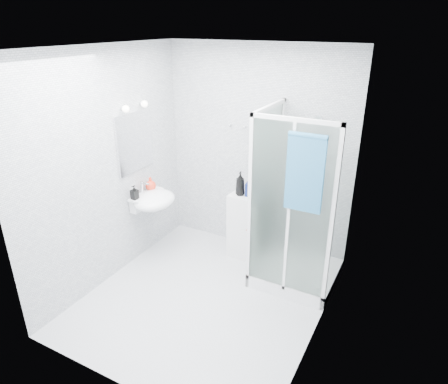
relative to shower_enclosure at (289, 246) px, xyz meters
The scene contains 12 objects.
room 1.33m from the shower_enclosure, 131.13° to the right, with size 2.40×2.60×2.60m.
shower_enclosure is the anchor object (origin of this frame).
wall_basin 1.72m from the shower_enclosure, 169.19° to the right, with size 0.46×0.56×0.35m.
mirror 2.16m from the shower_enclosure, behind, with size 0.02×0.60×0.70m, color white.
vanity_lights 2.35m from the shower_enclosure, behind, with size 0.10×0.40×0.08m.
wall_hooks 1.57m from the shower_enclosure, 151.98° to the left, with size 0.23×0.06×0.03m.
storage_cabinet 0.72m from the shower_enclosure, 158.69° to the left, with size 0.38×0.39×0.85m.
hand_towel 1.17m from the shower_enclosure, 60.99° to the right, with size 0.36×0.05×0.76m.
shampoo_bottle_a 0.94m from the shower_enclosure, 163.74° to the left, with size 0.11×0.11×0.30m, color black.
shampoo_bottle_b 0.84m from the shower_enclosure, 157.88° to the left, with size 0.11×0.11×0.24m, color #0D194F.
soap_dispenser_orange 1.85m from the shower_enclosure, behind, with size 0.13×0.13×0.17m, color red.
soap_dispenser_black 1.90m from the shower_enclosure, 164.00° to the right, with size 0.08×0.08×0.17m, color black.
Camera 1 is at (1.85, -3.04, 2.81)m, focal length 32.00 mm.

